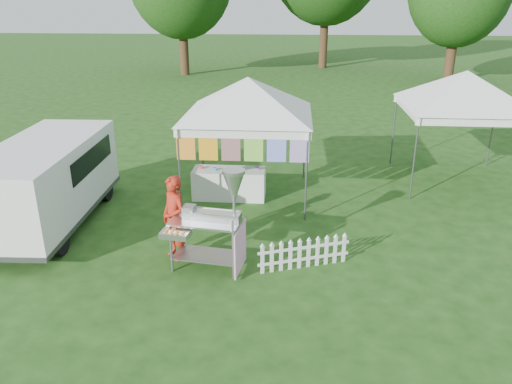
{
  "coord_description": "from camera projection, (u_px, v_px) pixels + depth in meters",
  "views": [
    {
      "loc": [
        1.12,
        -8.34,
        4.79
      ],
      "look_at": [
        0.39,
        0.96,
        1.1
      ],
      "focal_mm": 35.0,
      "sensor_mm": 36.0,
      "label": 1
    }
  ],
  "objects": [
    {
      "name": "canopy_main",
      "position": [
        248.0,
        77.0,
        11.71
      ],
      "size": [
        4.24,
        4.24,
        3.45
      ],
      "color": "#59595E",
      "rests_on": "ground"
    },
    {
      "name": "vendor",
      "position": [
        174.0,
        218.0,
        9.49
      ],
      "size": [
        0.71,
        0.71,
        1.67
      ],
      "primitive_type": "imported",
      "rotation": [
        0.0,
        0.0,
        -0.78
      ],
      "color": "#AC2515",
      "rests_on": "ground"
    },
    {
      "name": "donut_cart",
      "position": [
        216.0,
        212.0,
        8.93
      ],
      "size": [
        1.52,
        0.94,
        1.97
      ],
      "rotation": [
        0.0,
        0.0,
        -0.14
      ],
      "color": "gray",
      "rests_on": "ground"
    },
    {
      "name": "picket_fence",
      "position": [
        304.0,
        254.0,
        9.31
      ],
      "size": [
        1.7,
        0.64,
        0.56
      ],
      "rotation": [
        0.0,
        0.0,
        0.35
      ],
      "color": "white",
      "rests_on": "ground"
    },
    {
      "name": "cargo_van",
      "position": [
        48.0,
        180.0,
        10.98
      ],
      "size": [
        1.94,
        4.52,
        1.85
      ],
      "rotation": [
        0.0,
        0.0,
        0.04
      ],
      "color": "white",
      "rests_on": "ground"
    },
    {
      "name": "canopy_right",
      "position": [
        468.0,
        71.0,
        12.71
      ],
      "size": [
        4.24,
        4.24,
        3.45
      ],
      "color": "#59595E",
      "rests_on": "ground"
    },
    {
      "name": "ground",
      "position": [
        232.0,
        263.0,
        9.57
      ],
      "size": [
        120.0,
        120.0,
        0.0
      ],
      "primitive_type": "plane",
      "color": "#1A4012",
      "rests_on": "ground"
    },
    {
      "name": "display_table",
      "position": [
        229.0,
        184.0,
        12.53
      ],
      "size": [
        1.8,
        0.7,
        0.75
      ],
      "primitive_type": "cube",
      "color": "white",
      "rests_on": "ground"
    }
  ]
}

